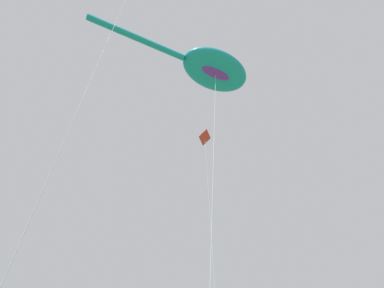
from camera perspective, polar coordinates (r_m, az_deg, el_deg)
big_show_kite at (r=17.28m, az=3.82°, el=15.13°), size 9.63×4.71×18.53m
small_kite_triangle_green at (r=25.43m, az=2.74°, el=-0.27°), size 1.47×1.34×23.84m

